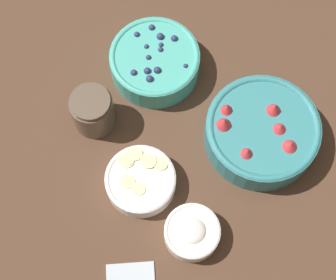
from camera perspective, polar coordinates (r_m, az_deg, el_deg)
name	(u,v)px	position (r m, az deg, el deg)	size (l,w,h in m)	color
ground_plane	(157,181)	(1.12, -1.17, -4.22)	(4.00, 4.00, 0.00)	#4C3323
bowl_strawberries	(262,131)	(1.12, 9.50, 0.87)	(0.23, 0.23, 0.09)	teal
bowl_blueberries	(155,61)	(1.18, -1.35, 8.01)	(0.19, 0.19, 0.07)	#47AD9E
bowl_bananas	(141,180)	(1.09, -2.81, -4.12)	(0.14, 0.14, 0.04)	white
bowl_cream	(192,232)	(1.06, 2.46, -9.35)	(0.11, 0.11, 0.05)	white
jar_chocolate	(93,111)	(1.13, -7.63, 2.90)	(0.09, 0.09, 0.09)	brown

